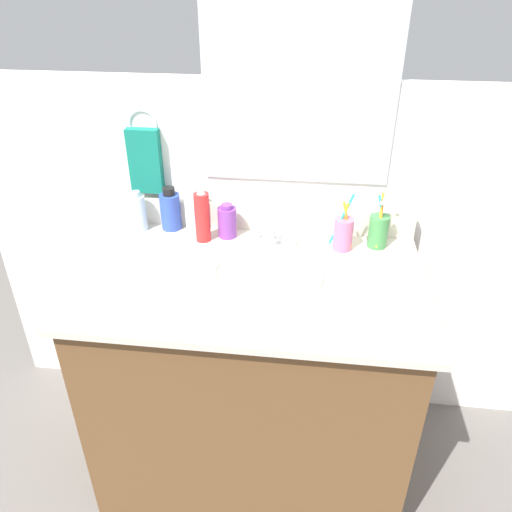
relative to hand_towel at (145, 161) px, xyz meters
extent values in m
plane|color=#66605B|center=(0.41, -0.33, -1.03)|extent=(6.00, 6.00, 0.00)
cube|color=brown|center=(0.41, -0.33, -0.63)|extent=(0.97, 0.58, 0.78)
cube|color=beige|center=(0.41, -0.33, -0.23)|extent=(1.01, 0.63, 0.02)
cube|color=beige|center=(0.41, -0.02, -0.18)|extent=(1.01, 0.02, 0.09)
cube|color=white|center=(0.41, 0.04, -0.38)|extent=(2.11, 0.04, 1.30)
cube|color=#B2BCC6|center=(0.51, 0.02, 0.23)|extent=(0.60, 0.01, 0.56)
torus|color=silver|center=(0.00, 0.02, 0.12)|extent=(0.10, 0.01, 0.10)
cube|color=#147260|center=(0.00, 0.00, 0.00)|extent=(0.11, 0.04, 0.22)
torus|color=white|center=(0.45, -0.31, -0.22)|extent=(0.35, 0.35, 0.02)
ellipsoid|color=white|center=(0.45, -0.31, -0.26)|extent=(0.30, 0.30, 0.11)
cylinder|color=#B2B5BA|center=(0.45, -0.31, -0.30)|extent=(0.04, 0.04, 0.01)
cube|color=silver|center=(0.45, -0.11, -0.21)|extent=(0.16, 0.05, 0.01)
cylinder|color=silver|center=(0.45, -0.11, -0.18)|extent=(0.02, 0.02, 0.06)
cylinder|color=silver|center=(0.45, -0.14, -0.15)|extent=(0.02, 0.09, 0.02)
cylinder|color=silver|center=(0.39, -0.11, -0.19)|extent=(0.03, 0.03, 0.04)
cylinder|color=silver|center=(0.50, -0.11, -0.19)|extent=(0.03, 0.03, 0.04)
cylinder|color=#2D4CB2|center=(0.09, -0.06, -0.16)|extent=(0.07, 0.07, 0.13)
cylinder|color=black|center=(0.09, -0.06, -0.08)|extent=(0.04, 0.04, 0.03)
cylinder|color=#7A3899|center=(0.29, -0.09, -0.17)|extent=(0.06, 0.06, 0.10)
cylinder|color=#7A3899|center=(0.29, -0.09, -0.11)|extent=(0.04, 0.04, 0.01)
cylinder|color=red|center=(0.22, -0.13, -0.14)|extent=(0.05, 0.05, 0.17)
cone|color=white|center=(0.22, -0.13, -0.04)|extent=(0.03, 0.03, 0.03)
cylinder|color=silver|center=(-0.02, -0.08, -0.16)|extent=(0.05, 0.05, 0.12)
cylinder|color=silver|center=(-0.02, -0.08, -0.09)|extent=(0.03, 0.03, 0.02)
cylinder|color=white|center=(0.17, -0.05, -0.14)|extent=(0.06, 0.06, 0.15)
cone|color=white|center=(0.17, -0.05, -0.06)|extent=(0.03, 0.03, 0.02)
cylinder|color=#3F8C47|center=(0.79, -0.10, -0.17)|extent=(0.06, 0.06, 0.11)
cylinder|color=orange|center=(0.79, -0.11, -0.12)|extent=(0.01, 0.03, 0.18)
cube|color=white|center=(0.79, -0.12, -0.05)|extent=(0.01, 0.02, 0.01)
cylinder|color=blue|center=(0.79, -0.09, -0.13)|extent=(0.01, 0.04, 0.15)
cube|color=white|center=(0.79, -0.07, -0.07)|extent=(0.01, 0.02, 0.01)
cylinder|color=#26B2B2|center=(0.79, -0.09, -0.12)|extent=(0.05, 0.04, 0.17)
cube|color=white|center=(0.82, -0.07, -0.05)|extent=(0.01, 0.02, 0.01)
cylinder|color=yellow|center=(0.78, -0.11, -0.12)|extent=(0.01, 0.04, 0.17)
cube|color=white|center=(0.78, -0.13, -0.05)|extent=(0.01, 0.02, 0.01)
cylinder|color=#D16693|center=(0.67, -0.13, -0.17)|extent=(0.06, 0.06, 0.11)
cylinder|color=#26B2B2|center=(0.66, -0.13, -0.12)|extent=(0.07, 0.01, 0.18)
cube|color=white|center=(0.63, -0.13, -0.04)|extent=(0.01, 0.02, 0.01)
cylinder|color=orange|center=(0.68, -0.13, -0.13)|extent=(0.04, 0.02, 0.15)
cube|color=white|center=(0.70, -0.14, -0.07)|extent=(0.01, 0.02, 0.01)
cylinder|color=yellow|center=(0.67, -0.12, -0.13)|extent=(0.03, 0.04, 0.15)
cube|color=white|center=(0.65, -0.11, -0.07)|extent=(0.01, 0.02, 0.01)
cube|color=white|center=(0.60, -0.07, -0.21)|extent=(0.06, 0.04, 0.02)
camera|label=1|loc=(0.57, -1.55, 0.58)|focal=34.86mm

